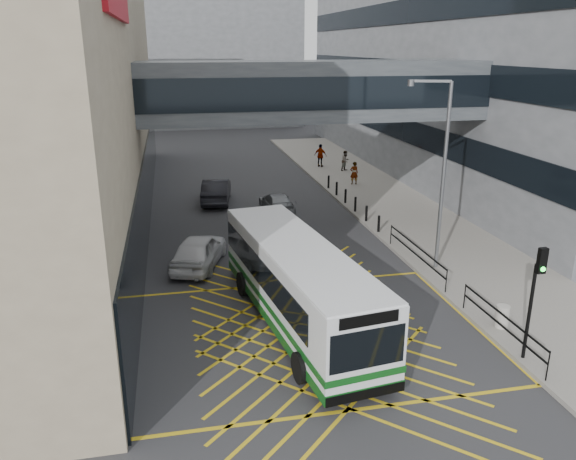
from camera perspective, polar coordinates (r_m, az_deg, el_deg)
ground at (r=20.26m, az=2.34°, el=-10.50°), size 120.00×120.00×0.00m
building_right at (r=50.05m, az=23.93°, el=17.05°), size 24.09×44.00×20.00m
building_far at (r=77.26m, az=-10.44°, el=17.39°), size 28.00×16.00×18.00m
skybridge at (r=30.22m, az=2.56°, el=13.96°), size 20.00×4.10×3.00m
pavement at (r=36.20m, az=10.47°, el=2.44°), size 6.00×54.00×0.16m
box_junction at (r=20.26m, az=2.34°, el=-10.49°), size 12.00×9.00×0.01m
bus at (r=20.30m, az=0.90°, el=-5.30°), size 3.96×11.10×3.05m
car_white at (r=26.13m, az=-9.04°, el=-2.05°), size 3.44×5.29×1.56m
car_dark at (r=36.86m, az=-7.29°, el=4.01°), size 2.68×5.22×1.56m
car_silver at (r=34.34m, az=-1.11°, el=2.84°), size 1.86×4.12×1.26m
traffic_light at (r=18.92m, az=23.85°, el=-5.39°), size 0.27×0.44×3.83m
street_lamp at (r=25.12m, az=15.17°, el=6.39°), size 1.83×0.85×8.24m
litter_bin at (r=21.59m, az=20.93°, el=-8.19°), size 0.47×0.47×0.82m
kerb_railings at (r=23.46m, az=16.07°, el=-4.70°), size 0.05×12.54×1.00m
bollards at (r=35.14m, az=6.35°, el=3.05°), size 0.14×10.14×0.90m
pedestrian_a at (r=41.01m, az=6.73°, el=5.76°), size 0.66×0.47×1.64m
pedestrian_b at (r=45.53m, az=5.86°, el=7.01°), size 0.90×0.82×1.60m
pedestrian_c at (r=46.86m, az=3.32°, el=7.55°), size 1.19×1.10×1.86m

